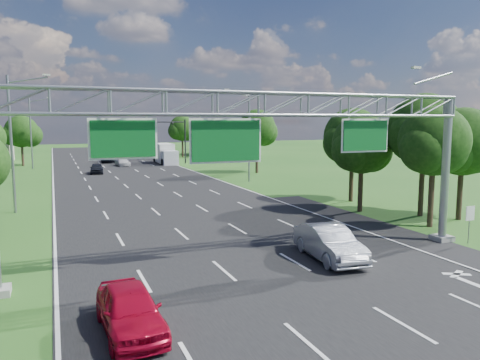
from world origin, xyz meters
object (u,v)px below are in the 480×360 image
traffic_signal (163,131)px  silver_sedan (329,243)px  red_coupe (130,310)px  regulatory_sign (470,217)px  box_truck (165,154)px  sign_gantry (263,117)px

traffic_signal → silver_sedan: (-3.88, -53.71, -4.34)m
traffic_signal → red_coupe: 60.04m
regulatory_sign → red_coupe: (-19.07, -4.16, -0.75)m
regulatory_sign → box_truck: box_truck is taller
regulatory_sign → silver_sedan: regulatory_sign is taller
red_coupe → silver_sedan: size_ratio=0.88×
box_truck → silver_sedan: bearing=-92.8°
sign_gantry → box_truck: bearing=82.0°
box_truck → sign_gantry: bearing=-96.3°
red_coupe → silver_sedan: 11.20m
regulatory_sign → traffic_signal: 54.37m
traffic_signal → silver_sedan: traffic_signal is taller
sign_gantry → silver_sedan: sign_gantry is taller
regulatory_sign → box_truck: size_ratio=0.25×
regulatory_sign → sign_gantry: bearing=175.2°
silver_sedan → box_truck: bearing=91.0°
regulatory_sign → traffic_signal: (-4.92, 54.02, 3.66)m
traffic_signal → sign_gantry: bearing=-97.7°
sign_gantry → red_coupe: sign_gantry is taller
silver_sedan → box_truck: size_ratio=0.60×
regulatory_sign → red_coupe: size_ratio=0.47×
silver_sedan → regulatory_sign: bearing=3.5°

